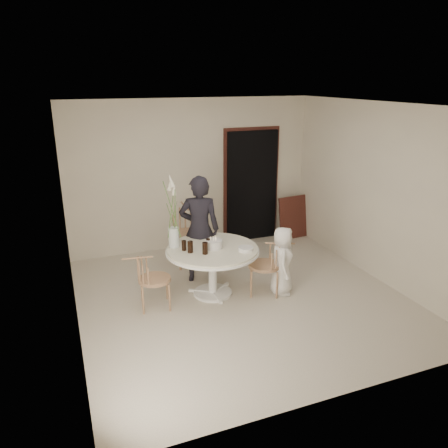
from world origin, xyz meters
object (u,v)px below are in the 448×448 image
object	(u,v)px
boy	(282,261)
flower_vase	(173,222)
chair_far	(187,226)
table	(212,255)
chair_right	(272,260)
birthday_cake	(214,244)
chair_left	(146,274)
girl	(199,229)

from	to	relation	value
boy	flower_vase	world-z (taller)	flower_vase
chair_far	boy	distance (m)	1.91
table	chair_right	distance (m)	0.87
chair_far	birthday_cake	size ratio (longest dim) A/B	3.94
chair_far	flower_vase	distance (m)	1.30
chair_right	table	bearing A→B (deg)	-83.51
table	flower_vase	bearing A→B (deg)	153.84
table	boy	size ratio (longest dim) A/B	1.30
chair_far	flower_vase	size ratio (longest dim) A/B	0.91
chair_left	girl	world-z (taller)	girl
chair_far	chair_right	size ratio (longest dim) A/B	1.22
table	chair_far	bearing A→B (deg)	88.89
table	girl	size ratio (longest dim) A/B	0.80
girl	table	bearing A→B (deg)	111.95
chair_right	flower_vase	bearing A→B (deg)	-86.80
boy	chair_far	bearing A→B (deg)	52.86
chair_far	chair_left	distance (m)	1.70
chair_right	girl	bearing A→B (deg)	-109.18
chair_far	chair_left	size ratio (longest dim) A/B	1.26
chair_far	boy	bearing A→B (deg)	-58.49
birthday_cake	chair_left	bearing A→B (deg)	-178.18
table	chair_right	size ratio (longest dim) A/B	1.67
table	girl	xyz separation A→B (m)	(-0.02, 0.53, 0.22)
chair_far	girl	world-z (taller)	girl
chair_left	flower_vase	bearing A→B (deg)	-50.73
birthday_cake	flower_vase	bearing A→B (deg)	153.68
chair_left	girl	size ratio (longest dim) A/B	0.46
flower_vase	chair_right	bearing A→B (deg)	-20.99
chair_far	boy	size ratio (longest dim) A/B	0.95
table	birthday_cake	world-z (taller)	birthday_cake
chair_left	chair_right	bearing A→B (deg)	-88.68
chair_right	chair_left	world-z (taller)	chair_right
chair_right	boy	world-z (taller)	boy
boy	girl	bearing A→B (deg)	72.31
chair_left	boy	world-z (taller)	boy
chair_right	birthday_cake	world-z (taller)	birthday_cake
girl	chair_far	bearing A→B (deg)	-72.90
girl	boy	distance (m)	1.33
girl	flower_vase	distance (m)	0.62
girl	flower_vase	size ratio (longest dim) A/B	1.57
flower_vase	birthday_cake	bearing A→B (deg)	-26.32
boy	flower_vase	xyz separation A→B (m)	(-1.45, 0.57, 0.60)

